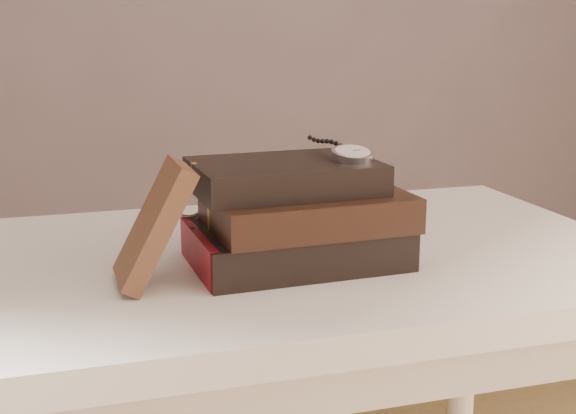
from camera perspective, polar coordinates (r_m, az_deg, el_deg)
name	(u,v)px	position (r m, az deg, el deg)	size (l,w,h in m)	color
table	(277,314)	(1.08, -0.82, -7.98)	(1.00, 0.60, 0.75)	white
book_stack	(297,216)	(0.99, 0.64, -0.67)	(0.28, 0.20, 0.13)	black
journal	(154,224)	(0.91, -9.99, -1.29)	(0.02, 0.10, 0.16)	#43291A
pocket_watch	(351,153)	(0.99, 4.74, 4.02)	(0.06, 0.16, 0.02)	silver
eyeglasses	(208,196)	(1.04, -6.02, 0.80)	(0.12, 0.13, 0.05)	silver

